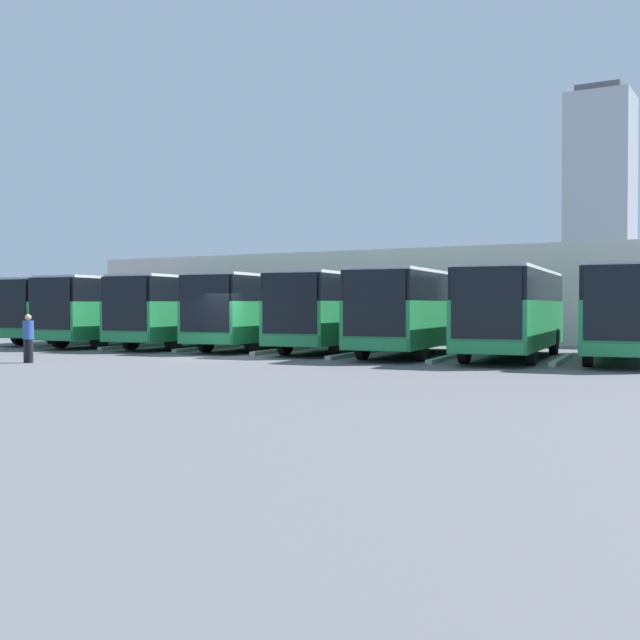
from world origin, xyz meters
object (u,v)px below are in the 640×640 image
at_px(bus_5, 190,308).
at_px(bus_1, 513,309).
at_px(bus_4, 263,308).
at_px(bus_3, 340,309).
at_px(bus_7, 80,308).
at_px(bus_2, 416,309).
at_px(bus_0, 628,309).
at_px(pedestrian, 28,337).
at_px(bus_6, 122,308).

bearing_deg(bus_5, bus_1, 170.90).
distance_m(bus_1, bus_4, 12.02).
height_order(bus_1, bus_5, same).
xyz_separation_m(bus_3, bus_7, (15.98, -0.03, 0.00)).
xyz_separation_m(bus_1, bus_2, (4.00, -0.04, 0.00)).
bearing_deg(bus_7, bus_3, 172.46).
xyz_separation_m(bus_0, bus_7, (27.97, -0.19, 0.00)).
height_order(bus_3, bus_4, same).
relative_size(bus_3, pedestrian, 6.32).
relative_size(bus_4, bus_7, 1.00).
bearing_deg(pedestrian, bus_1, 35.25).
bearing_deg(bus_2, bus_6, -7.20).
xyz_separation_m(bus_4, bus_7, (11.99, -0.11, 0.00)).
relative_size(bus_1, bus_5, 1.00).
height_order(bus_6, pedestrian, bus_6).
xyz_separation_m(bus_3, pedestrian, (6.12, 11.64, -0.96)).
distance_m(bus_0, pedestrian, 21.46).
bearing_deg(bus_1, bus_3, -13.98).
distance_m(bus_1, bus_5, 15.99).
bearing_deg(bus_7, bus_1, 170.30).
relative_size(bus_3, bus_4, 1.00).
xyz_separation_m(bus_0, bus_6, (23.97, 0.78, 0.00)).
relative_size(bus_0, bus_3, 1.00).
bearing_deg(bus_5, bus_3, 175.81).
height_order(bus_5, bus_6, same).
bearing_deg(pedestrian, bus_5, 97.53).
bearing_deg(bus_3, bus_5, -4.19).
xyz_separation_m(bus_3, bus_4, (4.00, 0.08, 0.00)).
relative_size(bus_3, bus_5, 1.00).
relative_size(bus_5, bus_6, 1.00).
bearing_deg(bus_2, bus_7, -10.04).
relative_size(bus_1, bus_6, 1.00).
xyz_separation_m(bus_2, bus_7, (19.98, -0.91, 0.00)).
height_order(bus_0, bus_5, same).
relative_size(bus_2, pedestrian, 6.32).
relative_size(bus_0, bus_1, 1.00).
distance_m(bus_3, bus_6, 12.02).
height_order(bus_4, bus_6, same).
height_order(bus_3, pedestrian, bus_3).
xyz_separation_m(bus_5, pedestrian, (-1.87, 11.19, -0.96)).
relative_size(bus_1, pedestrian, 6.32).
bearing_deg(bus_6, pedestrian, 111.33).
bearing_deg(bus_0, bus_1, 3.33).
bearing_deg(bus_0, bus_6, -5.55).
distance_m(bus_2, bus_5, 11.99).
height_order(bus_0, bus_3, same).
xyz_separation_m(bus_4, pedestrian, (2.12, 11.56, -0.96)).
bearing_deg(pedestrian, bus_7, 128.23).
bearing_deg(bus_1, bus_0, -176.67).
relative_size(bus_4, bus_5, 1.00).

